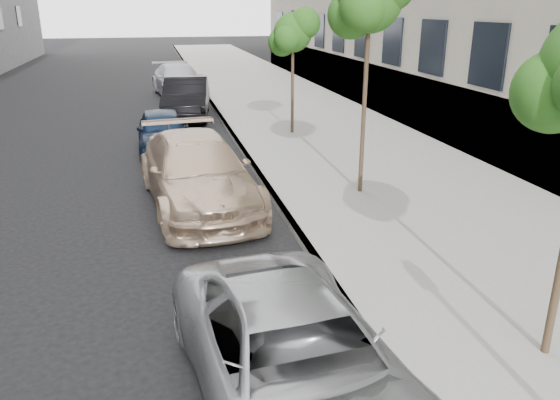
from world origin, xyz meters
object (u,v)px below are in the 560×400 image
object	(u,v)px
sedan_blue	(162,131)
sedan_rear	(179,81)
sedan_black	(186,98)
tree_far	(294,33)
suv	(197,172)
tree_mid	(371,0)
minivan	(295,361)

from	to	relation	value
sedan_blue	sedan_rear	world-z (taller)	sedan_rear
sedan_black	tree_far	bearing A→B (deg)	-44.08
suv	sedan_black	world-z (taller)	sedan_black
tree_mid	sedan_black	size ratio (longest dim) A/B	1.06
tree_mid	minivan	size ratio (longest dim) A/B	1.10
minivan	sedan_rear	distance (m)	22.95
suv	sedan_blue	distance (m)	5.17
tree_far	minivan	world-z (taller)	tree_far
sedan_blue	sedan_black	size ratio (longest dim) A/B	0.78
minivan	sedan_rear	xyz separation A→B (m)	(0.00, 22.95, 0.13)
sedan_black	minivan	bearing A→B (deg)	-82.85
tree_mid	suv	world-z (taller)	tree_mid
sedan_rear	suv	bearing A→B (deg)	-98.59
sedan_blue	tree_far	bearing A→B (deg)	12.61
tree_mid	tree_far	world-z (taller)	tree_mid
tree_mid	sedan_blue	size ratio (longest dim) A/B	1.37
sedan_blue	sedan_rear	size ratio (longest dim) A/B	0.70
sedan_rear	tree_far	bearing A→B (deg)	-78.19
tree_mid	sedan_blue	bearing A→B (deg)	129.18
tree_mid	sedan_black	xyz separation A→B (m)	(-3.33, 10.64, -3.59)
sedan_black	sedan_rear	bearing A→B (deg)	97.15
minivan	suv	xyz separation A→B (m)	(-0.46, 6.94, 0.13)
minivan	sedan_blue	distance (m)	12.12
minivan	tree_mid	bearing A→B (deg)	58.20
suv	sedan_rear	size ratio (longest dim) A/B	1.00
minivan	suv	distance (m)	6.96
tree_mid	sedan_rear	distance (m)	17.02
suv	sedan_rear	bearing A→B (deg)	82.40
sedan_rear	minivan	bearing A→B (deg)	-96.96
minivan	sedan_rear	bearing A→B (deg)	84.77
sedan_black	sedan_rear	distance (m)	5.65
minivan	sedan_black	distance (m)	17.30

